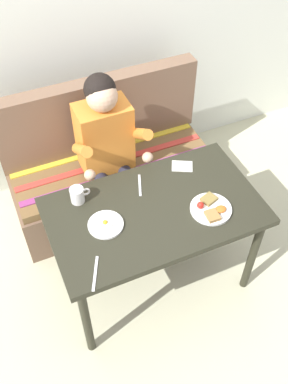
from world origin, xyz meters
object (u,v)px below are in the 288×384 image
object	(u,v)px
table	(154,218)
fork	(140,185)
napkin	(182,166)
person	(108,146)
plate_breakfast	(211,208)
coffee_mug	(78,195)
couch	(111,171)
plate_eggs	(106,225)
knife	(95,273)

from	to	relation	value
table	fork	bearing A→B (deg)	91.56
napkin	fork	bearing A→B (deg)	-172.13
person	napkin	distance (m)	0.49
table	plate_breakfast	size ratio (longest dim) A/B	5.14
coffee_mug	fork	bearing A→B (deg)	-4.88
couch	coffee_mug	world-z (taller)	couch
plate_eggs	fork	size ratio (longest dim) A/B	1.15
plate_eggs	coffee_mug	bearing A→B (deg)	108.76
table	person	xyz separation A→B (m)	(-0.06, 0.59, 0.09)
table	plate_breakfast	bearing A→B (deg)	-25.07
couch	knife	size ratio (longest dim) A/B	7.20
person	napkin	bearing A→B (deg)	-44.85
table	coffee_mug	distance (m)	0.46
plate_eggs	person	bearing A→B (deg)	68.32
table	plate_breakfast	world-z (taller)	plate_breakfast
plate_breakfast	couch	bearing A→B (deg)	107.49
couch	napkin	xyz separation A→B (m)	(0.29, -0.52, 0.40)
plate_eggs	coffee_mug	distance (m)	0.25
coffee_mug	napkin	size ratio (longest dim) A/B	0.94
plate_breakfast	coffee_mug	size ratio (longest dim) A/B	1.98
coffee_mug	plate_eggs	bearing A→B (deg)	-71.24
fork	plate_eggs	bearing A→B (deg)	-123.76
table	knife	world-z (taller)	knife
fork	knife	size ratio (longest dim) A/B	0.85
table	plate_eggs	world-z (taller)	plate_eggs
table	napkin	xyz separation A→B (m)	(0.29, 0.24, 0.09)
plate_eggs	coffee_mug	xyz separation A→B (m)	(-0.08, 0.24, 0.04)
napkin	knife	world-z (taller)	napkin
person	plate_eggs	size ratio (longest dim) A/B	6.22
coffee_mug	plate_breakfast	bearing A→B (deg)	-29.01
plate_breakfast	coffee_mug	xyz separation A→B (m)	(-0.65, 0.36, 0.04)
coffee_mug	couch	bearing A→B (deg)	55.12
coffee_mug	fork	distance (m)	0.37
napkin	fork	size ratio (longest dim) A/B	0.74
table	knife	distance (m)	0.52
plate_eggs	fork	distance (m)	0.35
table	coffee_mug	world-z (taller)	coffee_mug
plate_breakfast	coffee_mug	bearing A→B (deg)	150.99
couch	coffee_mug	size ratio (longest dim) A/B	12.20
napkin	person	bearing A→B (deg)	135.15
knife	couch	bearing A→B (deg)	91.74
person	coffee_mug	size ratio (longest dim) A/B	10.27
person	table	bearing A→B (deg)	-84.58
couch	plate_eggs	world-z (taller)	couch
plate_breakfast	coffee_mug	distance (m)	0.75
couch	fork	size ratio (longest dim) A/B	8.47
table	napkin	world-z (taller)	napkin
person	knife	xyz separation A→B (m)	(-0.39, -0.85, -0.01)
coffee_mug	knife	distance (m)	0.50
couch	plate_breakfast	bearing A→B (deg)	-72.51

